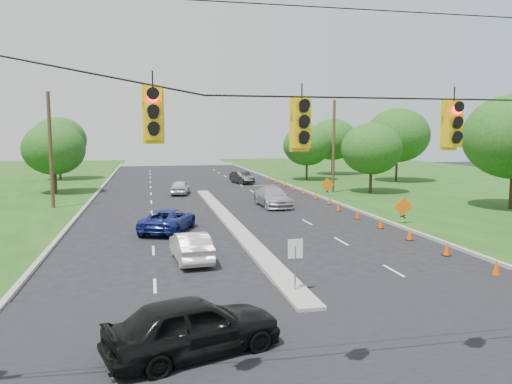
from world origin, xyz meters
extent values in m
plane|color=black|center=(0.00, 0.00, 0.00)|extent=(160.00, 160.00, 0.00)
cube|color=black|center=(0.00, 0.00, 0.00)|extent=(160.00, 14.00, 0.02)
cube|color=gray|center=(-10.10, 30.00, 0.00)|extent=(0.25, 110.00, 0.16)
cube|color=gray|center=(10.10, 30.00, 0.00)|extent=(0.25, 110.00, 0.16)
cube|color=gray|center=(0.00, 21.00, 0.00)|extent=(1.00, 34.00, 0.18)
cylinder|color=gray|center=(0.00, 6.00, 0.90)|extent=(0.06, 0.06, 1.80)
cube|color=white|center=(0.00, 6.00, 1.70)|extent=(0.55, 0.04, 0.70)
cylinder|color=black|center=(0.00, -1.00, 7.00)|extent=(24.00, 0.04, 0.04)
cube|color=yellow|center=(-5.00, -1.00, 6.22)|extent=(0.34, 0.24, 1.00)
cube|color=yellow|center=(-2.00, -1.00, 6.05)|extent=(0.34, 0.24, 1.00)
cube|color=yellow|center=(1.50, -1.00, 6.05)|extent=(0.34, 0.24, 1.00)
cylinder|color=#422D1C|center=(-12.50, 30.00, 4.50)|extent=(0.28, 0.28, 9.00)
cylinder|color=#422D1C|center=(12.50, 35.00, 4.50)|extent=(0.28, 0.28, 9.00)
cone|color=#F44400|center=(8.76, 6.50, 0.35)|extent=(0.32, 0.32, 0.70)
cone|color=#F44400|center=(8.76, 10.00, 0.35)|extent=(0.32, 0.32, 0.70)
cone|color=#F44400|center=(8.76, 13.50, 0.35)|extent=(0.32, 0.32, 0.70)
cone|color=#F44400|center=(8.76, 17.00, 0.35)|extent=(0.32, 0.32, 0.70)
cone|color=#F44400|center=(8.76, 20.50, 0.35)|extent=(0.32, 0.32, 0.70)
cone|color=#F44400|center=(8.76, 24.00, 0.35)|extent=(0.32, 0.32, 0.70)
cone|color=#F44400|center=(9.36, 27.50, 0.35)|extent=(0.32, 0.32, 0.70)
cone|color=#F44400|center=(9.36, 31.00, 0.35)|extent=(0.32, 0.32, 0.70)
cone|color=#F44400|center=(9.36, 34.50, 0.35)|extent=(0.32, 0.32, 0.70)
cone|color=#F44400|center=(9.36, 38.00, 0.35)|extent=(0.32, 0.32, 0.70)
cone|color=#F44400|center=(9.36, 41.50, 0.35)|extent=(0.32, 0.32, 0.70)
cone|color=#F44400|center=(9.36, 45.00, 0.35)|extent=(0.32, 0.32, 0.70)
cone|color=#F44400|center=(9.36, 48.50, 0.35)|extent=(0.32, 0.32, 0.70)
cube|color=black|center=(10.80, 18.00, 0.55)|extent=(0.06, 0.58, 0.26)
cube|color=black|center=(10.80, 18.00, 0.55)|extent=(0.06, 0.58, 0.26)
cube|color=orange|center=(10.80, 18.00, 1.15)|extent=(1.27, 0.05, 1.27)
cube|color=black|center=(10.80, 32.00, 0.55)|extent=(0.06, 0.58, 0.26)
cube|color=black|center=(10.80, 32.00, 0.55)|extent=(0.06, 0.58, 0.26)
cube|color=orange|center=(10.80, 32.00, 1.15)|extent=(1.27, 0.05, 1.27)
cylinder|color=black|center=(-14.00, 40.00, 1.26)|extent=(0.28, 0.28, 2.52)
ellipsoid|color=#194C14|center=(-14.00, 40.00, 4.34)|extent=(5.88, 5.88, 5.04)
cylinder|color=black|center=(-16.00, 55.00, 1.44)|extent=(0.28, 0.28, 2.88)
ellipsoid|color=#194C14|center=(-16.00, 55.00, 4.96)|extent=(6.72, 6.72, 5.76)
cylinder|color=black|center=(22.00, 22.00, 1.62)|extent=(0.28, 0.28, 3.24)
cylinder|color=black|center=(16.00, 34.00, 1.26)|extent=(0.28, 0.28, 2.52)
ellipsoid|color=#194C14|center=(16.00, 34.00, 4.34)|extent=(5.88, 5.88, 5.04)
cylinder|color=black|center=(24.00, 44.00, 1.62)|extent=(0.28, 0.28, 3.24)
ellipsoid|color=#194C14|center=(24.00, 44.00, 5.58)|extent=(7.56, 7.56, 6.48)
cylinder|color=black|center=(20.00, 55.00, 1.44)|extent=(0.28, 0.28, 2.88)
ellipsoid|color=#194C14|center=(20.00, 55.00, 4.96)|extent=(6.72, 6.72, 5.76)
cylinder|color=black|center=(14.00, 48.00, 1.26)|extent=(0.28, 0.28, 2.52)
ellipsoid|color=#194C14|center=(14.00, 48.00, 4.34)|extent=(5.88, 5.88, 5.04)
imported|color=black|center=(-4.06, 1.73, 0.80)|extent=(5.08, 3.30, 1.61)
imported|color=beige|center=(-3.33, 11.58, 0.68)|extent=(1.83, 4.25, 1.36)
imported|color=navy|center=(-4.07, 18.80, 0.70)|extent=(3.94, 5.52, 1.40)
imported|color=#95959A|center=(4.50, 27.39, 0.78)|extent=(2.34, 5.41, 1.55)
imported|color=silver|center=(-2.25, 36.92, 0.68)|extent=(2.31, 4.24, 1.37)
imported|color=black|center=(5.43, 45.94, 0.72)|extent=(2.39, 4.57, 1.43)
camera|label=1|loc=(-5.10, -10.96, 5.86)|focal=35.00mm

